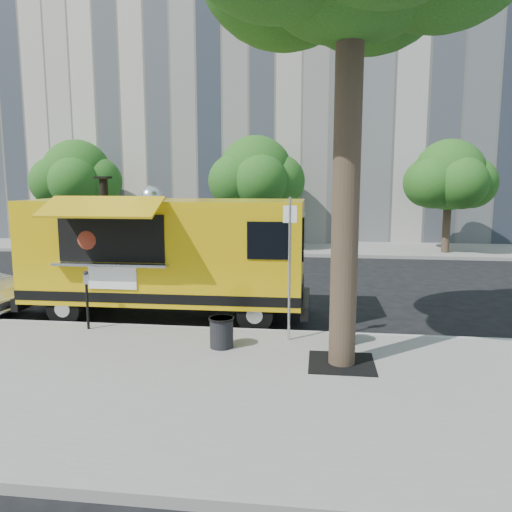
{
  "coord_description": "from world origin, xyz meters",
  "views": [
    {
      "loc": [
        2.16,
        -11.69,
        3.47
      ],
      "look_at": [
        0.65,
        0.0,
        1.69
      ],
      "focal_mm": 35.0,
      "sensor_mm": 36.0,
      "label": 1
    }
  ],
  "objects": [
    {
      "name": "ground",
      "position": [
        0.0,
        0.0,
        0.0
      ],
      "size": [
        120.0,
        120.0,
        0.0
      ],
      "primitive_type": "plane",
      "color": "black",
      "rests_on": "ground"
    },
    {
      "name": "sidewalk",
      "position": [
        0.0,
        -4.0,
        0.07
      ],
      "size": [
        60.0,
        6.0,
        0.15
      ],
      "primitive_type": "cube",
      "color": "gray",
      "rests_on": "ground"
    },
    {
      "name": "curb",
      "position": [
        0.0,
        -0.93,
        0.07
      ],
      "size": [
        60.0,
        0.14,
        0.16
      ],
      "primitive_type": "cube",
      "color": "#999993",
      "rests_on": "ground"
    },
    {
      "name": "far_sidewalk",
      "position": [
        0.0,
        13.5,
        0.07
      ],
      "size": [
        60.0,
        5.0,
        0.15
      ],
      "primitive_type": "cube",
      "color": "gray",
      "rests_on": "ground"
    },
    {
      "name": "building_left",
      "position": [
        -8.0,
        22.0,
        12.0
      ],
      "size": [
        22.0,
        14.0,
        24.0
      ],
      "primitive_type": "cube",
      "color": "#C0B5A0",
      "rests_on": "ground"
    },
    {
      "name": "building_mid",
      "position": [
        12.0,
        23.0,
        10.0
      ],
      "size": [
        20.0,
        14.0,
        20.0
      ],
      "primitive_type": "cube",
      "color": "#A29E98",
      "rests_on": "ground"
    },
    {
      "name": "tree_well",
      "position": [
        2.6,
        -2.8,
        0.15
      ],
      "size": [
        1.2,
        1.2,
        0.02
      ],
      "primitive_type": "cube",
      "color": "black",
      "rests_on": "sidewalk"
    },
    {
      "name": "far_tree_a",
      "position": [
        -10.0,
        12.3,
        3.78
      ],
      "size": [
        3.42,
        3.42,
        5.36
      ],
      "color": "#33261C",
      "rests_on": "far_sidewalk"
    },
    {
      "name": "far_tree_b",
      "position": [
        -1.0,
        12.7,
        3.83
      ],
      "size": [
        3.6,
        3.6,
        5.5
      ],
      "color": "#33261C",
      "rests_on": "far_sidewalk"
    },
    {
      "name": "far_tree_c",
      "position": [
        8.0,
        12.4,
        3.72
      ],
      "size": [
        3.24,
        3.24,
        5.21
      ],
      "color": "#33261C",
      "rests_on": "far_sidewalk"
    },
    {
      "name": "sign_post",
      "position": [
        1.55,
        -1.55,
        1.85
      ],
      "size": [
        0.28,
        0.06,
        3.0
      ],
      "color": "silver",
      "rests_on": "sidewalk"
    },
    {
      "name": "parking_meter",
      "position": [
        -3.0,
        -1.35,
        0.98
      ],
      "size": [
        0.11,
        0.11,
        1.33
      ],
      "color": "black",
      "rests_on": "sidewalk"
    },
    {
      "name": "food_truck",
      "position": [
        -1.7,
        0.32,
        1.67
      ],
      "size": [
        7.21,
        3.37,
        3.56
      ],
      "rotation": [
        0.0,
        0.0,
        0.01
      ],
      "color": "gold",
      "rests_on": "ground"
    },
    {
      "name": "trash_bin_left",
      "position": [
        0.24,
        -2.19,
        0.48
      ],
      "size": [
        0.51,
        0.51,
        0.61
      ],
      "color": "black",
      "rests_on": "sidewalk"
    },
    {
      "name": "trash_bin_right",
      "position": [
        2.66,
        -1.64,
        0.49
      ],
      "size": [
        0.53,
        0.53,
        0.64
      ],
      "color": "black",
      "rests_on": "sidewalk"
    }
  ]
}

